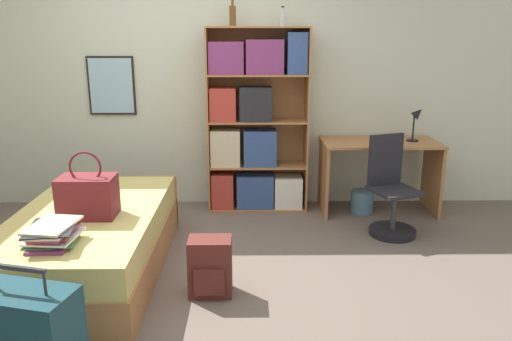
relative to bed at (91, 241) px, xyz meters
name	(u,v)px	position (x,y,z in m)	size (l,w,h in m)	color
ground_plane	(172,271)	(0.61, -0.02, -0.24)	(14.00, 14.00, 0.00)	#66564C
wall_back	(190,81)	(0.60, 1.68, 1.06)	(10.00, 0.09, 2.60)	beige
bed	(91,241)	(0.00, 0.00, 0.00)	(1.05, 1.94, 0.49)	#A36B3D
handbag	(88,196)	(0.05, -0.13, 0.40)	(0.39, 0.26, 0.48)	maroon
book_stack_on_bed	(53,234)	(-0.02, -0.63, 0.32)	(0.33, 0.39, 0.13)	#7A336B
bookcase	(253,126)	(1.25, 1.45, 0.63)	(1.01, 0.34, 1.84)	#A36B3D
bottle_green	(233,15)	(1.05, 1.47, 1.70)	(0.06, 0.06, 0.27)	brown
bottle_brown	(283,18)	(1.53, 1.43, 1.67)	(0.06, 0.06, 0.18)	#B7BCC1
desk	(379,163)	(2.52, 1.33, 0.27)	(1.16, 0.59, 0.73)	#A36B3D
desk_lamp	(417,118)	(2.87, 1.34, 0.72)	(0.16, 0.11, 0.35)	black
desk_chair	(391,202)	(2.49, 0.74, 0.05)	(0.49, 0.49, 0.90)	black
backpack	(210,267)	(0.94, -0.37, -0.04)	(0.30, 0.23, 0.41)	#56231E
waste_bin	(362,202)	(2.36, 1.28, -0.13)	(0.23, 0.23, 0.23)	slate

